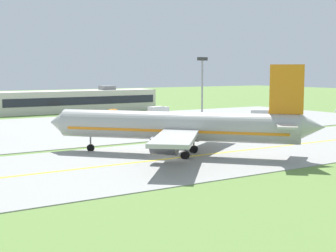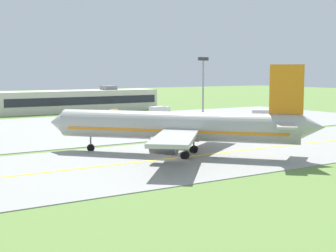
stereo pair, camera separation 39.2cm
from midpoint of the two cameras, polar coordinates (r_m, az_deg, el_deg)
name	(u,v)px [view 2 (the right image)]	position (r m, az deg, el deg)	size (l,w,h in m)	color
ground_plane	(170,159)	(67.91, 0.34, -3.80)	(500.00, 500.00, 0.00)	olive
taxiway_strip	(170,159)	(67.90, 0.34, -3.76)	(240.00, 28.00, 0.10)	gray
apron_pad	(102,126)	(109.13, -7.33, 0.00)	(140.00, 52.00, 0.10)	gray
taxiway_centreline	(170,159)	(67.89, 0.34, -3.71)	(220.00, 0.60, 0.01)	yellow
airplane_lead	(179,126)	(70.29, 1.43, -0.06)	(29.88, 32.45, 12.70)	#ADADA8
service_truck_fuel	(265,114)	(124.00, 10.96, 1.37)	(5.83, 5.54, 2.65)	orange
service_truck_catering	(119,114)	(124.85, -5.49, 1.33)	(5.99, 5.96, 2.59)	orange
service_truck_pushback	(160,110)	(131.98, -0.87, 1.78)	(6.30, 3.36, 2.60)	silver
terminal_building	(80,101)	(148.95, -9.90, 2.81)	(47.56, 9.22, 7.39)	beige
apron_light_mast	(203,83)	(106.41, 4.10, 4.88)	(2.40, 0.50, 14.70)	gray
traffic_cone_near_edge	(192,140)	(85.10, 2.82, -1.55)	(0.44, 0.44, 0.60)	orange
traffic_cone_mid_edge	(252,135)	(91.73, 9.62, -1.07)	(0.44, 0.44, 0.60)	orange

